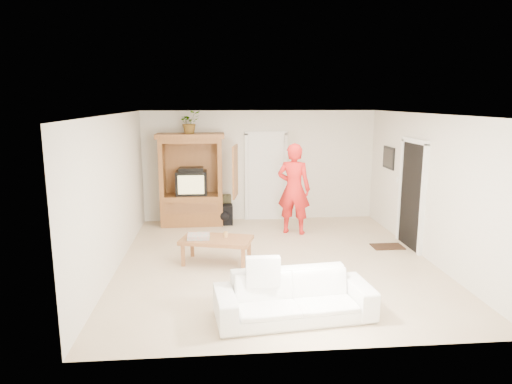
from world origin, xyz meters
The scene contains 19 objects.
floor centered at (0.00, 0.00, 0.00)m, with size 6.00×6.00×0.00m, color tan.
ceiling centered at (0.00, 0.00, 2.60)m, with size 6.00×6.00×0.00m, color white.
wall_back centered at (0.00, 3.00, 1.30)m, with size 5.50×5.50×0.00m, color silver.
wall_front centered at (0.00, -3.00, 1.30)m, with size 5.50×5.50×0.00m, color silver.
wall_left centered at (-2.75, 0.00, 1.30)m, with size 6.00×6.00×0.00m, color silver.
wall_right centered at (2.75, 0.00, 1.30)m, with size 6.00×6.00×0.00m, color silver.
armoire centered at (-1.58, 2.66, 0.91)m, with size 1.82×1.14×2.10m.
door_back centered at (0.15, 2.97, 1.02)m, with size 0.85×0.05×2.04m, color white.
doorway_right centered at (2.73, 0.60, 1.02)m, with size 0.05×0.90×2.04m, color black.
framed_picture centered at (2.73, 1.90, 1.60)m, with size 0.03×0.60×0.48m, color black.
doormat centered at (2.30, 0.60, 0.01)m, with size 0.60×0.40×0.02m, color #382316.
plant centered at (-1.60, 2.63, 2.35)m, with size 0.45×0.39×0.50m, color #4C7238.
man centered at (0.61, 1.73, 0.98)m, with size 0.71×0.47×1.95m, color red.
sofa centered at (-0.04, -2.18, 0.30)m, with size 2.06×0.81×0.60m, color white.
coffee_table centered at (-1.05, 0.00, 0.40)m, with size 1.35×0.97×0.46m.
towel centered at (-1.36, 0.00, 0.50)m, with size 0.38×0.28×0.08m, color #F85258.
candle centered at (-0.88, 0.06, 0.51)m, with size 0.08×0.08×0.10m, color tan.
backpack_black centered at (-0.86, 2.51, 0.23)m, with size 0.38×0.22×0.47m, color black, non-canonical shape.
backpack_olive centered at (-0.86, 2.85, 0.32)m, with size 0.34×0.25×0.64m, color #47442B, non-canonical shape.
Camera 1 is at (-1.03, -7.71, 2.83)m, focal length 32.00 mm.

